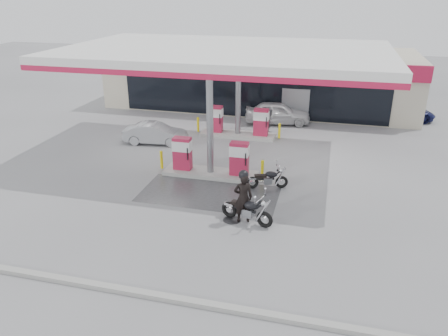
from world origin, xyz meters
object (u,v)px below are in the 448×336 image
(pump_island_near, at_px, (210,161))
(parked_motorcycle, at_px, (268,179))
(pump_island_far, at_px, (238,125))
(biker_main, at_px, (243,198))
(parked_car_right, at_px, (403,112))
(attendant, at_px, (270,121))
(main_motorcycle, at_px, (248,211))
(hatchback_silver, at_px, (155,133))
(parked_car_left, at_px, (146,96))
(sedan_white, at_px, (278,113))

(pump_island_near, xyz_separation_m, parked_motorcycle, (2.88, -0.78, -0.28))
(parked_motorcycle, bearing_deg, pump_island_near, 148.06)
(pump_island_far, relative_size, biker_main, 2.56)
(biker_main, xyz_separation_m, parked_car_right, (7.58, 15.96, -0.43))
(pump_island_near, xyz_separation_m, pump_island_far, (0.00, 6.00, 0.00))
(attendant, bearing_deg, main_motorcycle, -160.52)
(hatchback_silver, bearing_deg, biker_main, -144.84)
(parked_motorcycle, bearing_deg, biker_main, -115.02)
(pump_island_near, height_order, main_motorcycle, pump_island_near)
(parked_car_left, bearing_deg, parked_motorcycle, -117.40)
(biker_main, bearing_deg, pump_island_near, -77.95)
(sedan_white, bearing_deg, parked_car_left, 65.09)
(parked_car_left, bearing_deg, attendant, -94.95)
(pump_island_far, relative_size, attendant, 3.27)
(biker_main, xyz_separation_m, sedan_white, (-0.47, 13.16, -0.28))
(biker_main, height_order, attendant, biker_main)
(main_motorcycle, xyz_separation_m, parked_car_right, (7.39, 16.01, 0.07))
(biker_main, xyz_separation_m, attendant, (-0.64, 10.98, -0.22))
(attendant, xyz_separation_m, parked_car_right, (8.22, 4.98, -0.22))
(sedan_white, relative_size, attendant, 2.69)
(hatchback_silver, distance_m, parked_car_right, 16.59)
(attendant, bearing_deg, parked_motorcycle, -156.78)
(pump_island_far, height_order, parked_motorcycle, pump_island_far)
(pump_island_near, xyz_separation_m, main_motorcycle, (2.61, -4.01, -0.21))
(attendant, relative_size, parked_car_right, 0.38)
(parked_motorcycle, relative_size, hatchback_silver, 0.52)
(main_motorcycle, relative_size, parked_motorcycle, 1.16)
(parked_car_right, bearing_deg, main_motorcycle, 145.73)
(biker_main, height_order, hatchback_silver, biker_main)
(main_motorcycle, height_order, attendant, attendant)
(pump_island_far, bearing_deg, parked_car_left, 144.94)
(attendant, height_order, parked_car_right, attendant)
(parked_motorcycle, relative_size, parked_car_right, 0.45)
(pump_island_far, bearing_deg, pump_island_near, -90.00)
(pump_island_near, xyz_separation_m, parked_car_left, (-8.55, 12.00, -0.15))
(pump_island_far, bearing_deg, sedan_white, 58.65)
(pump_island_near, distance_m, pump_island_far, 6.00)
(parked_car_left, bearing_deg, pump_island_far, -104.27)
(parked_motorcycle, distance_m, parked_car_left, 17.15)
(sedan_white, xyz_separation_m, parked_car_left, (-10.50, 2.80, -0.16))
(sedan_white, bearing_deg, attendant, 165.52)
(biker_main, bearing_deg, pump_island_far, -95.75)
(pump_island_far, bearing_deg, main_motorcycle, -75.37)
(main_motorcycle, xyz_separation_m, sedan_white, (-0.66, 13.21, 0.22))
(parked_car_right, bearing_deg, attendant, 111.70)
(main_motorcycle, distance_m, parked_car_left, 19.52)
(parked_motorcycle, height_order, sedan_white, sedan_white)
(hatchback_silver, distance_m, parked_car_left, 9.41)
(attendant, bearing_deg, biker_main, -161.50)
(attendant, relative_size, hatchback_silver, 0.44)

